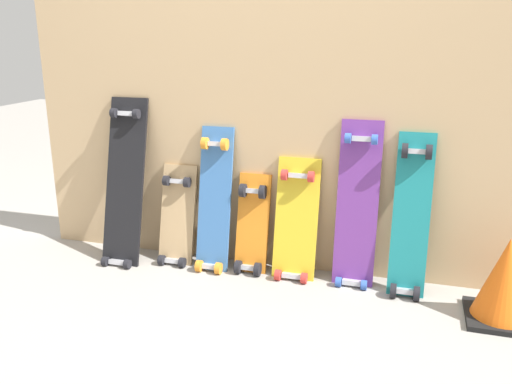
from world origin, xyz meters
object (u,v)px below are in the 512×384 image
(skateboard_yellow, at_px, (296,226))
(skateboard_blue, at_px, (214,206))
(skateboard_teal, at_px, (411,222))
(skateboard_natural, at_px, (177,221))
(traffic_cone, at_px, (505,281))
(skateboard_orange, at_px, (252,229))
(skateboard_purple, at_px, (357,211))
(skateboard_black, at_px, (124,188))

(skateboard_yellow, bearing_deg, skateboard_blue, -178.72)
(skateboard_yellow, height_order, skateboard_teal, skateboard_teal)
(skateboard_natural, distance_m, traffic_cone, 1.64)
(skateboard_orange, relative_size, skateboard_teal, 0.69)
(skateboard_blue, distance_m, skateboard_orange, 0.24)
(skateboard_blue, distance_m, skateboard_purple, 0.74)
(skateboard_natural, distance_m, skateboard_orange, 0.43)
(skateboard_blue, xyz_separation_m, traffic_cone, (1.41, -0.19, -0.15))
(skateboard_natural, relative_size, skateboard_orange, 1.05)
(skateboard_blue, height_order, traffic_cone, skateboard_blue)
(skateboard_blue, bearing_deg, skateboard_natural, 177.87)
(skateboard_purple, bearing_deg, skateboard_black, -177.25)
(skateboard_purple, bearing_deg, skateboard_yellow, -177.60)
(traffic_cone, bearing_deg, skateboard_orange, 170.52)
(skateboard_black, distance_m, skateboard_purple, 1.25)
(skateboard_black, bearing_deg, traffic_cone, -4.53)
(traffic_cone, bearing_deg, skateboard_blue, 172.37)
(skateboard_orange, distance_m, skateboard_yellow, 0.24)
(skateboard_blue, xyz_separation_m, skateboard_purple, (0.74, 0.02, 0.03))
(skateboard_natural, height_order, traffic_cone, skateboard_natural)
(skateboard_orange, relative_size, skateboard_purple, 0.64)
(skateboard_purple, distance_m, traffic_cone, 0.72)
(skateboard_teal, bearing_deg, skateboard_orange, 178.66)
(skateboard_black, distance_m, skateboard_orange, 0.73)
(skateboard_natural, bearing_deg, skateboard_teal, -0.68)
(skateboard_blue, height_order, skateboard_yellow, skateboard_blue)
(skateboard_purple, bearing_deg, skateboard_teal, -6.34)
(skateboard_black, distance_m, traffic_cone, 1.93)
(traffic_cone, bearing_deg, skateboard_purple, 162.43)
(traffic_cone, bearing_deg, skateboard_natural, 173.11)
(skateboard_purple, xyz_separation_m, skateboard_teal, (0.26, -0.03, -0.02))
(skateboard_yellow, bearing_deg, traffic_cone, -11.57)
(skateboard_black, xyz_separation_m, skateboard_purple, (1.24, 0.06, -0.03))
(skateboard_natural, relative_size, skateboard_yellow, 0.88)
(skateboard_black, xyz_separation_m, skateboard_teal, (1.50, 0.03, -0.05))
(skateboard_orange, bearing_deg, skateboard_blue, -176.53)
(skateboard_natural, bearing_deg, skateboard_black, -170.85)
(skateboard_natural, xyz_separation_m, skateboard_purple, (0.96, 0.01, 0.14))
(skateboard_yellow, bearing_deg, skateboard_orange, 179.36)
(skateboard_orange, bearing_deg, traffic_cone, -9.48)
(skateboard_black, xyz_separation_m, skateboard_orange, (0.71, 0.05, -0.18))
(skateboard_teal, bearing_deg, skateboard_black, -178.82)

